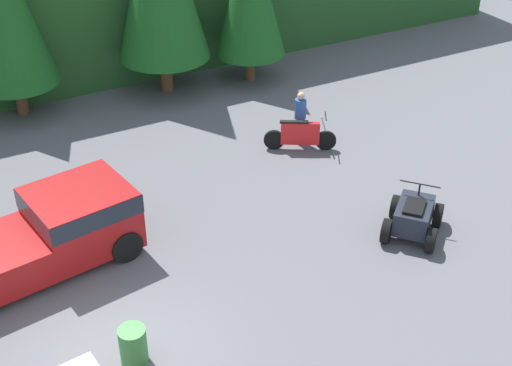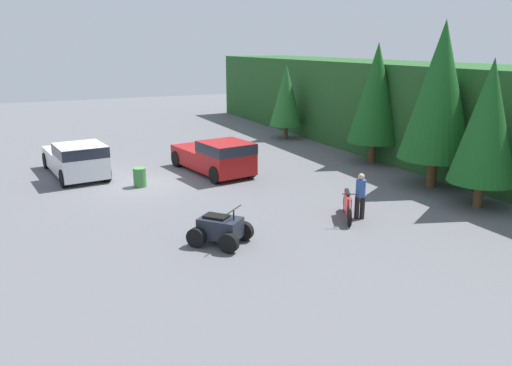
% 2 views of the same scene
% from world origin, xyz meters
% --- Properties ---
extents(ground_plane, '(80.00, 80.00, 0.00)m').
position_xyz_m(ground_plane, '(0.00, 0.00, 0.00)').
color(ground_plane, '#5B5B60').
extents(tree_mid_left, '(2.85, 2.85, 6.47)m').
position_xyz_m(tree_mid_left, '(0.83, 12.54, 3.80)').
color(tree_mid_left, brown).
rests_on(tree_mid_left, ground_plane).
extents(pickup_truck_red, '(5.54, 3.00, 1.77)m').
position_xyz_m(pickup_truck_red, '(-0.41, 3.82, 0.94)').
color(pickup_truck_red, maroon).
rests_on(pickup_truck_red, ground_plane).
extents(dirt_bike, '(2.03, 1.25, 1.20)m').
position_xyz_m(dirt_bike, '(7.97, 5.88, 0.50)').
color(dirt_bike, black).
rests_on(dirt_bike, ground_plane).
extents(quad_atv, '(2.26, 2.22, 1.25)m').
position_xyz_m(quad_atv, '(8.26, 0.66, 0.50)').
color(quad_atv, black).
rests_on(quad_atv, ground_plane).
extents(rider_person, '(0.50, 0.50, 1.76)m').
position_xyz_m(rider_person, '(8.19, 6.27, 0.95)').
color(rider_person, black).
rests_on(rider_person, ground_plane).
extents(steel_barrel, '(0.58, 0.58, 0.88)m').
position_xyz_m(steel_barrel, '(0.30, -0.22, 0.44)').
color(steel_barrel, '#387A38').
rests_on(steel_barrel, ground_plane).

